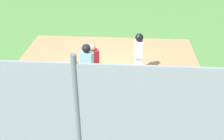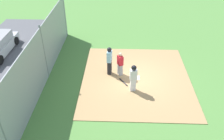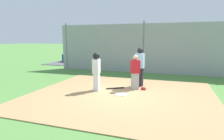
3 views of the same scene
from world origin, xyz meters
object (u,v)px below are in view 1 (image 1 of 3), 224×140
(runner, at_px, (138,52))
(catcher_mask, at_px, (83,82))
(baseball_bat, at_px, (118,81))
(catcher, at_px, (93,64))
(umpire, at_px, (87,69))
(home_plate, at_px, (106,70))

(runner, bearing_deg, catcher_mask, 15.57)
(baseball_bat, height_order, catcher_mask, catcher_mask)
(catcher, xyz_separation_m, umpire, (-0.08, -0.64, 0.18))
(baseball_bat, bearing_deg, catcher_mask, 158.58)
(catcher, bearing_deg, runner, -91.33)
(catcher, bearing_deg, catcher_mask, 65.76)
(catcher, bearing_deg, umpire, 145.66)
(runner, bearing_deg, catcher, 19.75)
(catcher, height_order, baseball_bat, catcher)
(home_plate, xyz_separation_m, catcher_mask, (-0.74, -1.00, 0.05))
(umpire, bearing_deg, catcher_mask, 35.13)
(runner, distance_m, catcher_mask, 2.22)
(umpire, xyz_separation_m, baseball_bat, (0.92, 0.86, -0.92))
(baseball_bat, distance_m, catcher_mask, 1.24)
(home_plate, height_order, runner, runner)
(umpire, xyz_separation_m, catcher_mask, (-0.30, 0.63, -0.89))
(home_plate, relative_size, catcher, 0.29)
(catcher, bearing_deg, baseball_bat, -102.48)
(umpire, height_order, catcher_mask, umpire)
(runner, relative_size, catcher_mask, 6.79)
(catcher, distance_m, umpire, 0.67)
(home_plate, distance_m, catcher, 1.29)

